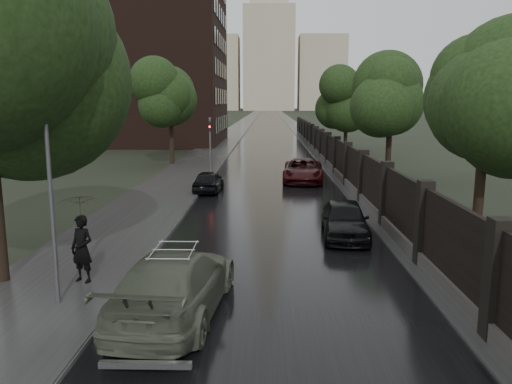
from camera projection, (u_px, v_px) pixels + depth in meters
name	position (u px, v px, depth m)	size (l,w,h in m)	color
ground	(277.00, 338.00, 10.81)	(800.00, 800.00, 0.00)	black
road	(269.00, 115.00, 197.72)	(8.00, 420.00, 0.02)	black
sidewalk_left	(254.00, 115.00, 197.85)	(4.00, 420.00, 0.16)	#2D2D2D
verge_right	(283.00, 115.00, 197.58)	(3.00, 420.00, 0.08)	#2D2D2D
fence_right	(325.00, 151.00, 42.01)	(0.45, 75.72, 2.70)	#383533
tree_left_far	(170.00, 100.00, 39.58)	(4.25, 4.25, 7.39)	black
tree_right_a	(486.00, 105.00, 17.62)	(4.08, 4.08, 7.01)	black
tree_right_b	(391.00, 104.00, 31.39)	(4.08, 4.08, 7.01)	black
tree_right_c	(347.00, 103.00, 49.10)	(4.08, 4.08, 7.01)	black
lamp_post	(51.00, 203.00, 11.94)	(0.25, 0.12, 5.11)	#59595E
traffic_light	(210.00, 140.00, 35.07)	(0.16, 0.32, 4.00)	#59595E
brick_building	(122.00, 61.00, 60.62)	(24.00, 18.00, 20.00)	black
stalinist_tower	(269.00, 46.00, 299.11)	(92.00, 30.00, 159.00)	tan
volga_sedan	(175.00, 284.00, 11.87)	(2.21, 5.43, 1.57)	#4F5645
hatchback_left	(208.00, 181.00, 28.32)	(1.47, 3.65, 1.24)	black
car_right_near	(345.00, 219.00, 18.72)	(1.66, 4.14, 1.41)	black
car_right_far	(303.00, 171.00, 31.81)	(2.47, 5.35, 1.49)	black
pedestrian_umbrella	(80.00, 213.00, 13.46)	(1.41, 1.42, 2.93)	black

